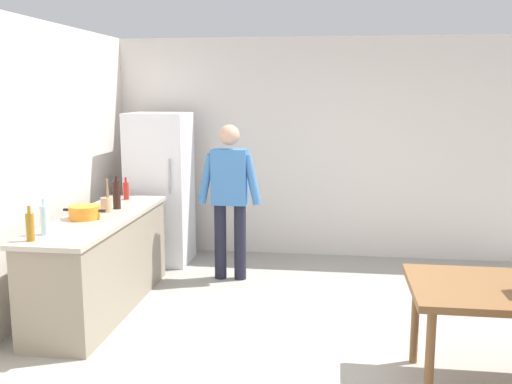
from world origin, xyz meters
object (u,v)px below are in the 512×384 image
(cooking_pot, at_px, (84,212))
(bottle_wine_dark, at_px, (117,194))
(person, at_px, (230,192))
(bottle_oil_amber, at_px, (30,226))
(bottle_water_clear, at_px, (44,220))
(utensil_jar, at_px, (106,204))
(refrigerator, at_px, (160,188))
(bottle_sauce_red, at_px, (126,191))

(cooking_pot, height_order, bottle_wine_dark, bottle_wine_dark)
(person, distance_m, bottle_oil_amber, 2.32)
(bottle_oil_amber, bearing_deg, bottle_water_clear, 86.63)
(person, bearing_deg, utensil_jar, -141.19)
(person, relative_size, bottle_water_clear, 5.67)
(bottle_wine_dark, bearing_deg, refrigerator, 87.20)
(bottle_water_clear, bearing_deg, person, 56.01)
(bottle_water_clear, xyz_separation_m, bottle_oil_amber, (-0.01, -0.20, -0.01))
(bottle_sauce_red, bearing_deg, bottle_oil_amber, -93.59)
(bottle_wine_dark, height_order, bottle_oil_amber, bottle_wine_dark)
(bottle_water_clear, bearing_deg, cooking_pot, 83.94)
(bottle_water_clear, relative_size, bottle_wine_dark, 0.88)
(person, bearing_deg, bottle_water_clear, -123.99)
(cooking_pot, bearing_deg, bottle_wine_dark, 75.73)
(cooking_pot, height_order, bottle_water_clear, bottle_water_clear)
(person, height_order, bottle_oil_amber, person)
(bottle_sauce_red, height_order, bottle_oil_amber, bottle_oil_amber)
(refrigerator, xyz_separation_m, bottle_sauce_red, (-0.15, -0.74, 0.10))
(refrigerator, bearing_deg, cooking_pot, -96.08)
(person, height_order, bottle_sauce_red, person)
(utensil_jar, bearing_deg, refrigerator, 85.79)
(utensil_jar, relative_size, bottle_oil_amber, 1.14)
(person, relative_size, cooking_pot, 4.25)
(refrigerator, distance_m, person, 1.10)
(bottle_sauce_red, relative_size, bottle_oil_amber, 0.86)
(utensil_jar, distance_m, bottle_sauce_red, 0.66)
(refrigerator, bearing_deg, utensil_jar, -94.21)
(person, bearing_deg, cooking_pot, -134.17)
(utensil_jar, distance_m, bottle_oil_amber, 1.14)
(refrigerator, relative_size, bottle_oil_amber, 6.43)
(person, distance_m, bottle_water_clear, 2.14)
(utensil_jar, bearing_deg, cooking_pot, -104.04)
(bottle_sauce_red, height_order, bottle_water_clear, bottle_water_clear)
(bottle_wine_dark, bearing_deg, person, 34.12)
(person, relative_size, utensil_jar, 5.31)
(bottle_sauce_red, xyz_separation_m, bottle_wine_dark, (0.09, -0.50, 0.05))
(utensil_jar, height_order, bottle_sauce_red, utensil_jar)
(bottle_water_clear, distance_m, bottle_oil_amber, 0.20)
(utensil_jar, height_order, bottle_wine_dark, bottle_wine_dark)
(bottle_oil_amber, bearing_deg, bottle_sauce_red, 86.41)
(utensil_jar, xyz_separation_m, bottle_wine_dark, (0.04, 0.16, 0.07))
(refrigerator, xyz_separation_m, cooking_pot, (-0.18, -1.72, 0.06))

